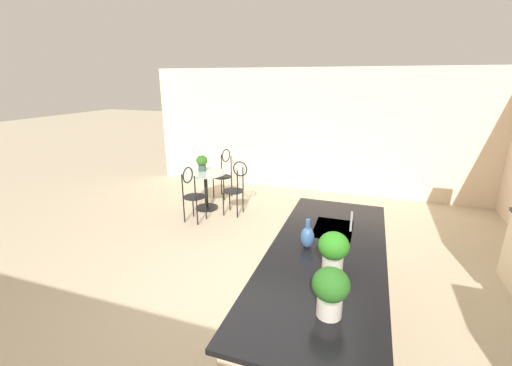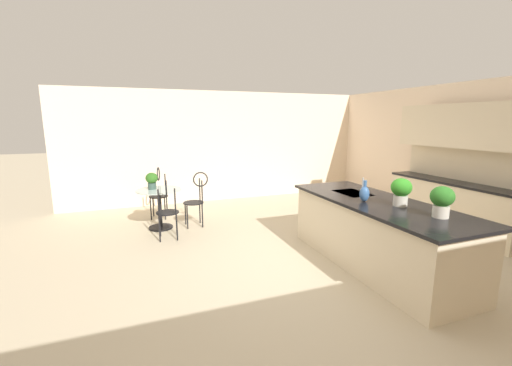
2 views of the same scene
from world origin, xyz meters
name	(u,v)px [view 1 (image 1 of 2)]	position (x,y,z in m)	size (l,w,h in m)	color
ground_plane	(251,299)	(0.00, 0.00, 0.00)	(40.00, 40.00, 0.00)	beige
wall_left_window	(316,132)	(-4.26, 0.00, 1.35)	(0.12, 7.80, 2.70)	beige
kitchen_island	(323,295)	(0.30, 0.85, 0.46)	(2.80, 1.06, 0.92)	beige
bistro_table	(206,187)	(-2.40, -1.81, 0.45)	(0.80, 0.80, 0.74)	black
chair_near_window	(192,192)	(-1.73, -1.73, 0.57)	(0.50, 0.41, 1.04)	black
chair_by_island	(236,185)	(-2.31, -1.14, 0.57)	(0.39, 0.49, 1.04)	black
chair_toward_desk	(224,171)	(-3.16, -1.76, 0.57)	(0.52, 0.46, 1.04)	black
sink_faucet	(351,222)	(-0.25, 1.03, 1.03)	(0.02, 0.02, 0.22)	#B2B5BA
potted_plant_on_table	(202,162)	(-2.49, -1.91, 0.92)	(0.22, 0.22, 0.31)	#385147
potted_plant_counter_near	(333,250)	(0.60, 0.94, 1.12)	(0.25, 0.25, 0.36)	beige
potted_plant_counter_far	(331,289)	(1.15, 0.98, 1.12)	(0.25, 0.25, 0.35)	beige
vase_on_counter	(307,237)	(0.25, 0.66, 1.03)	(0.13, 0.13, 0.29)	#386099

